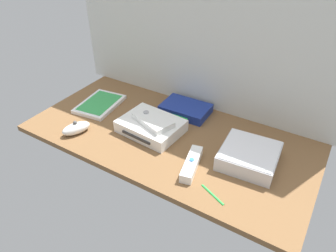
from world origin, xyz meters
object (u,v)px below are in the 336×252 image
remote_classic_pad (153,120)px  game_case (100,104)px  stylus_pen (213,194)px  network_router (186,109)px  remote_nunchuk (76,128)px  mini_computer (249,156)px  remote_wand (192,164)px  game_console (151,126)px

remote_classic_pad → game_case: bearing=-169.4°
remote_classic_pad → stylus_pen: bearing=-8.8°
network_router → remote_classic_pad: 18.11cm
remote_nunchuk → stylus_pen: bearing=21.9°
mini_computer → stylus_pen: size_ratio=2.03×
game_case → remote_wand: size_ratio=1.35×
remote_classic_pad → stylus_pen: size_ratio=1.80×
game_case → remote_wand: remote_wand is taller
mini_computer → stylus_pen: (-3.74, -18.24, -2.29)cm
remote_nunchuk → remote_classic_pad: size_ratio=0.67×
remote_classic_pad → remote_nunchuk: bearing=-129.4°
game_console → remote_classic_pad: bearing=-12.9°
mini_computer → remote_wand: 18.14cm
remote_wand → stylus_pen: size_ratio=1.69×
remote_classic_pad → stylus_pen: remote_classic_pad is taller
game_console → game_case: size_ratio=1.08×
remote_wand → remote_nunchuk: size_ratio=1.39×
remote_classic_pad → stylus_pen: (30.25, -15.76, -5.06)cm
game_case → network_router: (31.88, 13.35, 0.94)cm
mini_computer → remote_nunchuk: size_ratio=1.67×
stylus_pen → remote_nunchuk: bearing=178.4°
network_router → stylus_pen: bearing=-52.5°
stylus_pen → game_case: bearing=161.4°
network_router → stylus_pen: network_router is taller
mini_computer → stylus_pen: 18.76cm
game_case → remote_nunchuk: bearing=-80.5°
network_router → remote_wand: (16.60, -26.38, -0.19)cm
stylus_pen → remote_wand: bearing=146.6°
mini_computer → game_case: 62.54cm
network_router → remote_wand: same height
network_router → remote_nunchuk: size_ratio=1.68×
network_router → remote_classic_pad: size_ratio=1.13×
mini_computer → remote_nunchuk: mini_computer is taller
game_case → network_router: 34.58cm
remote_nunchuk → stylus_pen: (53.24, -1.49, -1.69)cm
remote_wand → stylus_pen: bearing=-46.5°
game_console → game_case: bearing=176.7°
game_console → stylus_pen: bearing=-22.7°
game_console → stylus_pen: game_console is taller
remote_nunchuk → stylus_pen: size_ratio=1.21×
remote_nunchuk → stylus_pen: remote_nunchuk is taller
remote_wand → remote_nunchuk: 43.30cm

